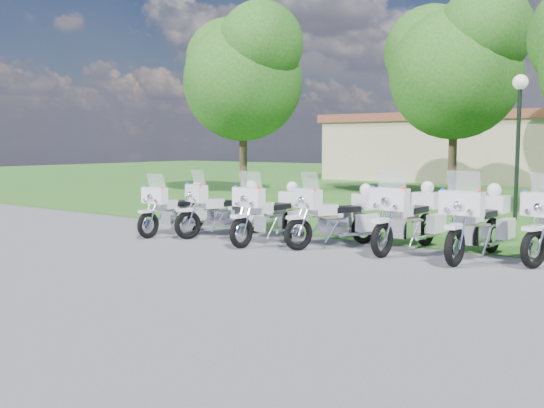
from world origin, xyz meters
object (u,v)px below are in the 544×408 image
Objects in this scene: motorcycle_2 at (272,212)px; motorcycle_4 at (409,216)px; motorcycle_1 at (225,208)px; motorcycle_3 at (338,215)px; lamp_post at (519,111)px; motorcycle_0 at (177,208)px; motorcycle_5 at (478,221)px.

motorcycle_4 reaches higher than motorcycle_2.
motorcycle_3 reaches higher than motorcycle_1.
lamp_post reaches higher than motorcycle_4.
motorcycle_4 is at bearing -160.89° from motorcycle_2.
motorcycle_4 is (5.73, 1.11, 0.09)m from motorcycle_0.
motorcycle_1 is 1.01× the size of motorcycle_3.
motorcycle_5 is (5.97, 0.63, 0.05)m from motorcycle_1.
motorcycle_5 reaches higher than motorcycle_0.
motorcycle_0 is 0.93× the size of motorcycle_2.
motorcycle_2 is (2.74, 0.28, 0.05)m from motorcycle_0.
motorcycle_1 is (1.22, 0.44, 0.04)m from motorcycle_0.
motorcycle_0 is 0.88× the size of motorcycle_5.
motorcycle_0 is at bearing 12.91° from motorcycle_5.
motorcycle_1 is at bearing -158.80° from motorcycle_0.
motorcycle_4 reaches higher than motorcycle_3.
motorcycle_2 is (1.52, -0.16, 0.01)m from motorcycle_1.
lamp_post is (0.53, 6.67, 2.48)m from motorcycle_4.
lamp_post is at bearing -81.65° from motorcycle_3.
lamp_post is at bearing -111.52° from motorcycle_2.
motorcycle_1 is 3.03m from motorcycle_3.
motorcycle_0 is 7.27m from motorcycle_5.
lamp_post is (3.52, 7.50, 2.52)m from motorcycle_2.
motorcycle_2 is 0.58× the size of lamp_post.
motorcycle_5 reaches higher than motorcycle_1.
motorcycle_4 is (1.49, 0.41, 0.04)m from motorcycle_3.
motorcycle_3 is 1.55m from motorcycle_4.
motorcycle_2 reaches higher than motorcycle_0.
motorcycle_1 is at bearing 29.20° from motorcycle_3.
motorcycle_0 is 10.31m from lamp_post.
motorcycle_2 is 0.94× the size of motorcycle_5.
motorcycle_1 is 1.53m from motorcycle_2.
motorcycle_0 is 5.84m from motorcycle_4.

